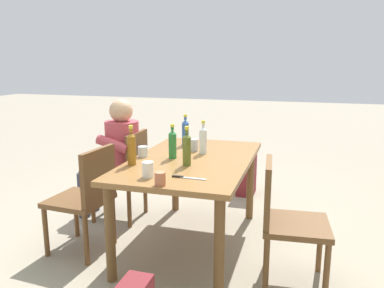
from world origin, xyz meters
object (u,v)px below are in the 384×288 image
object	(u,v)px
bottle_olive	(187,149)
table_knife	(186,178)
chair_near_right	(87,194)
cup_glass	(143,151)
bottle_blue	(185,132)
cup_white	(148,170)
chair_near_left	(126,171)
dining_table	(192,169)
chair_far_right	(284,216)
bottle_green	(173,144)
cup_terracotta	(160,179)
bottle_clear	(203,139)
bottle_amber	(131,148)
cup_steel	(194,145)
backpack_by_far_side	(246,175)
person_in_white_shirt	(115,153)

from	to	relation	value
bottle_olive	table_knife	bearing A→B (deg)	16.47
table_knife	chair_near_right	bearing A→B (deg)	-100.81
cup_glass	bottle_blue	bearing A→B (deg)	159.01
cup_white	table_knife	bearing A→B (deg)	101.39
chair_near_left	cup_glass	distance (m)	0.62
dining_table	chair_far_right	world-z (taller)	chair_far_right
chair_far_right	bottle_green	distance (m)	1.05
cup_terracotta	bottle_clear	bearing A→B (deg)	177.18
chair_near_right	cup_terracotta	bearing A→B (deg)	64.82
chair_near_right	bottle_green	xyz separation A→B (m)	(-0.32, 0.61, 0.38)
bottle_olive	bottle_blue	size ratio (longest dim) A/B	1.03
bottle_green	cup_terracotta	bearing A→B (deg)	12.49
chair_near_left	table_knife	xyz separation A→B (m)	(0.87, 0.88, 0.27)
bottle_olive	bottle_amber	world-z (taller)	bottle_amber
cup_white	chair_near_left	bearing A→B (deg)	-145.98
dining_table	bottle_clear	size ratio (longest dim) A/B	5.48
bottle_clear	cup_glass	distance (m)	0.52
cup_steel	dining_table	bearing A→B (deg)	13.59
chair_far_right	cup_white	distance (m)	0.99
chair_far_right	bottle_green	xyz separation A→B (m)	(-0.32, -0.92, 0.38)
cup_white	cup_steel	bearing A→B (deg)	174.53
bottle_clear	cup_terracotta	xyz separation A→B (m)	(0.91, -0.04, -0.08)
chair_far_right	bottle_blue	distance (m)	1.33
chair_near_right	dining_table	bearing A→B (deg)	114.85
bottle_amber	cup_terracotta	distance (m)	0.56
chair_near_left	cup_glass	size ratio (longest dim) A/B	10.05
cup_white	backpack_by_far_side	bearing A→B (deg)	169.10
bottle_amber	bottle_green	distance (m)	0.36
chair_near_right	chair_far_right	distance (m)	1.53
bottle_blue	cup_terracotta	size ratio (longest dim) A/B	3.35
dining_table	cup_terracotta	distance (m)	0.73
dining_table	bottle_olive	bearing A→B (deg)	5.91
bottle_olive	backpack_by_far_side	xyz separation A→B (m)	(-1.61, 0.22, -0.66)
cup_steel	cup_glass	bearing A→B (deg)	-47.43
cup_white	table_knife	world-z (taller)	cup_white
dining_table	bottle_green	xyz separation A→B (m)	(0.04, -0.15, 0.21)
table_knife	bottle_olive	bearing A→B (deg)	-163.53
bottle_clear	table_knife	bearing A→B (deg)	5.81
person_in_white_shirt	cup_steel	bearing A→B (deg)	83.72
bottle_amber	bottle_blue	distance (m)	0.80
chair_near_right	chair_far_right	world-z (taller)	same
chair_near_left	table_knife	distance (m)	1.27
bottle_amber	cup_steel	world-z (taller)	bottle_amber
dining_table	bottle_amber	distance (m)	0.54
chair_far_right	cup_glass	size ratio (longest dim) A/B	10.05
chair_near_left	chair_far_right	bearing A→B (deg)	65.31
bottle_blue	cup_white	world-z (taller)	bottle_blue
dining_table	cup_glass	world-z (taller)	cup_glass
dining_table	person_in_white_shirt	distance (m)	0.94
chair_near_right	person_in_white_shirt	xyz separation A→B (m)	(-0.70, -0.11, 0.17)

